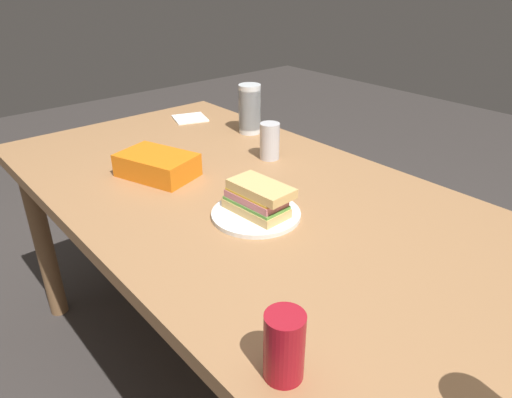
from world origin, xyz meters
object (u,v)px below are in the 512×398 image
Objects in this scene: dining_table at (259,224)px; plastic_cup_stack at (250,109)px; paper_plate at (256,214)px; sandwich at (258,198)px; chip_bag at (157,165)px; soda_can_silver at (270,141)px; soda_can_red at (284,346)px.

plastic_cup_stack is at bearing 142.79° from dining_table.
paper_plate is 0.67m from plastic_cup_stack.
paper_plate is at bearing -45.80° from dining_table.
sandwich is at bearing 30.27° from paper_plate.
plastic_cup_stack is (-0.52, 0.41, 0.09)m from paper_plate.
sandwich is 0.40m from chip_bag.
soda_can_silver is (0.12, 0.36, 0.03)m from chip_bag.
soda_can_red is (0.42, -0.31, 0.01)m from sandwich.
dining_table is at bearing -47.38° from soda_can_silver.
sandwich is 0.40m from soda_can_silver.
soda_can_red is at bearing -35.72° from chip_bag.
paper_plate is 1.91× the size of soda_can_silver.
dining_table is 10.09× the size of sandwich.
sandwich is at bearing -38.14° from plastic_cup_stack.
paper_plate reaches higher than dining_table.
chip_bag reaches higher than dining_table.
dining_table is at bearing 142.69° from soda_can_red.
dining_table is at bearing 3.26° from chip_bag.
dining_table is 0.64m from soda_can_red.
sandwich is at bearing 143.85° from soda_can_red.
sandwich is at bearing -46.41° from soda_can_silver.
chip_bag is (-0.40, -0.07, -0.02)m from sandwich.
soda_can_red reaches higher than chip_bag.
soda_can_silver is at bearing 52.40° from chip_bag.
chip_bag is (-0.82, 0.24, -0.03)m from soda_can_red.
soda_can_silver is (-0.28, 0.29, 0.01)m from sandwich.
paper_plate is at bearing -38.48° from plastic_cup_stack.
plastic_cup_stack is at bearing 141.86° from sandwich.
plastic_cup_stack reaches higher than sandwich.
plastic_cup_stack reaches higher than chip_bag.
soda_can_red is 0.92m from soda_can_silver.
plastic_cup_stack is (-0.13, 0.48, 0.06)m from chip_bag.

